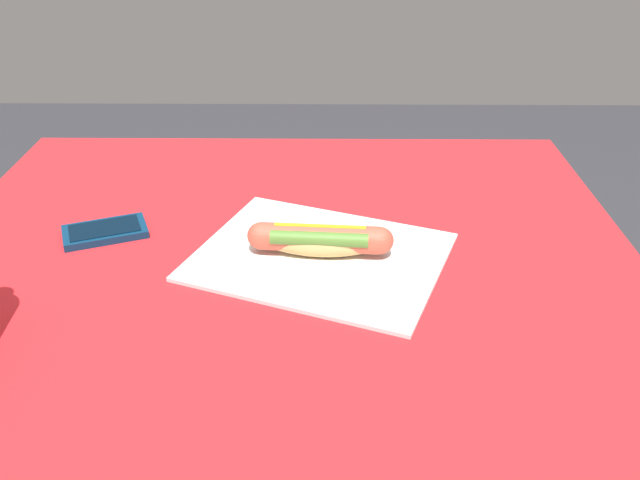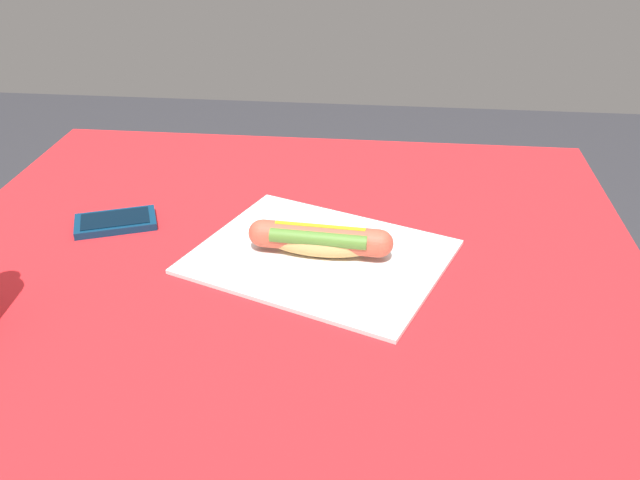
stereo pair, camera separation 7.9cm
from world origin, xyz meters
name	(u,v)px [view 1 (the left image)]	position (x,y,z in m)	size (l,w,h in m)	color
dining_table	(283,346)	(0.00, 0.00, 0.62)	(1.03, 0.99, 0.76)	brown
paper_wrapper	(320,257)	(-0.06, -0.03, 0.76)	(0.34, 0.27, 0.01)	silver
hot_dog	(320,240)	(-0.06, -0.03, 0.79)	(0.21, 0.06, 0.05)	tan
cell_phone	(105,231)	(0.27, -0.09, 0.76)	(0.14, 0.11, 0.01)	#0A2D4C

